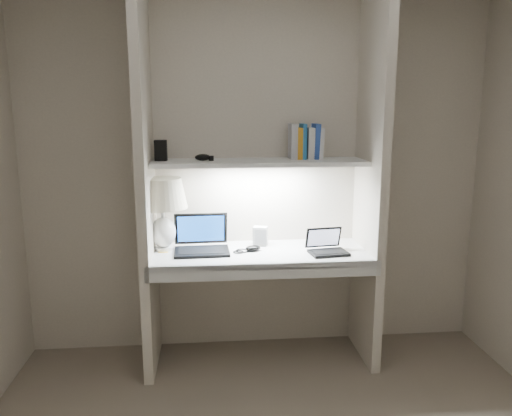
{
  "coord_description": "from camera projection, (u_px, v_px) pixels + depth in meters",
  "views": [
    {
      "loc": [
        -0.33,
        -1.94,
        1.7
      ],
      "look_at": [
        -0.05,
        1.05,
        1.1
      ],
      "focal_mm": 35.0,
      "sensor_mm": 36.0,
      "label": 1
    }
  ],
  "objects": [
    {
      "name": "shelf_box",
      "position": [
        161.0,
        150.0,
        3.23
      ],
      "size": [
        0.08,
        0.06,
        0.13
      ],
      "primitive_type": "cube",
      "rotation": [
        0.0,
        0.0,
        -0.04
      ],
      "color": "black",
      "rests_on": "shelf"
    },
    {
      "name": "shelf_gadget",
      "position": [
        203.0,
        157.0,
        3.23
      ],
      "size": [
        0.11,
        0.09,
        0.04
      ],
      "primitive_type": "ellipsoid",
      "rotation": [
        0.0,
        0.0,
        0.13
      ],
      "color": "black",
      "rests_on": "shelf"
    },
    {
      "name": "laptop_main",
      "position": [
        201.0,
        243.0,
        3.31
      ],
      "size": [
        0.37,
        0.32,
        0.24
      ],
      "rotation": [
        0.0,
        0.0,
        0.04
      ],
      "color": "black",
      "rests_on": "desk"
    },
    {
      "name": "mouse",
      "position": [
        253.0,
        248.0,
        3.31
      ],
      "size": [
        0.12,
        0.09,
        0.04
      ],
      "primitive_type": "ellipsoid",
      "rotation": [
        0.0,
        0.0,
        0.3
      ],
      "color": "black",
      "rests_on": "desk"
    },
    {
      "name": "table_lamp",
      "position": [
        162.0,
        202.0,
        3.27
      ],
      "size": [
        0.33,
        0.33,
        0.48
      ],
      "color": "white",
      "rests_on": "desk"
    },
    {
      "name": "shelf",
      "position": [
        259.0,
        162.0,
        3.28
      ],
      "size": [
        1.4,
        0.36,
        0.03
      ],
      "primitive_type": "cube",
      "color": "silver",
      "rests_on": "back_wall"
    },
    {
      "name": "book_row",
      "position": [
        305.0,
        142.0,
        3.35
      ],
      "size": [
        0.22,
        0.16,
        0.23
      ],
      "color": "silver",
      "rests_on": "shelf"
    },
    {
      "name": "back_wall",
      "position": [
        257.0,
        174.0,
        3.48
      ],
      "size": [
        3.2,
        0.01,
        2.5
      ],
      "primitive_type": "cube",
      "color": "beige",
      "rests_on": "floor"
    },
    {
      "name": "alcove_panel_left",
      "position": [
        146.0,
        181.0,
        3.14
      ],
      "size": [
        0.06,
        0.55,
        2.5
      ],
      "primitive_type": "cube",
      "color": "beige",
      "rests_on": "floor"
    },
    {
      "name": "desk_apron",
      "position": [
        265.0,
        271.0,
        3.06
      ],
      "size": [
        1.46,
        0.03,
        0.1
      ],
      "primitive_type": "cube",
      "color": "silver",
      "rests_on": "desk"
    },
    {
      "name": "laptop_netbook",
      "position": [
        327.0,
        247.0,
        3.27
      ],
      "size": [
        0.27,
        0.24,
        0.16
      ],
      "rotation": [
        0.0,
        0.0,
        0.13
      ],
      "color": "black",
      "rests_on": "desk"
    },
    {
      "name": "sticky_note",
      "position": [
        164.0,
        251.0,
        3.3
      ],
      "size": [
        0.07,
        0.07,
        0.0
      ],
      "primitive_type": "cube",
      "rotation": [
        0.0,
        0.0,
        -0.1
      ],
      "color": "yellow",
      "rests_on": "desk"
    },
    {
      "name": "cable_coil",
      "position": [
        242.0,
        251.0,
        3.3
      ],
      "size": [
        0.11,
        0.11,
        0.01
      ],
      "primitive_type": "torus",
      "rotation": [
        0.0,
        0.0,
        -0.39
      ],
      "color": "black",
      "rests_on": "desk"
    },
    {
      "name": "desk",
      "position": [
        261.0,
        254.0,
        3.31
      ],
      "size": [
        1.4,
        0.55,
        0.04
      ],
      "primitive_type": "cube",
      "color": "white",
      "rests_on": "alcove_panel_left"
    },
    {
      "name": "alcove_panel_right",
      "position": [
        371.0,
        178.0,
        3.28
      ],
      "size": [
        0.06,
        0.55,
        2.5
      ],
      "primitive_type": "cube",
      "color": "beige",
      "rests_on": "floor"
    },
    {
      "name": "speaker",
      "position": [
        260.0,
        236.0,
        3.43
      ],
      "size": [
        0.11,
        0.09,
        0.13
      ],
      "primitive_type": "cube",
      "rotation": [
        0.0,
        0.0,
        -0.3
      ],
      "color": "silver",
      "rests_on": "desk"
    },
    {
      "name": "strip_light",
      "position": [
        259.0,
        166.0,
        3.29
      ],
      "size": [
        0.6,
        0.04,
        0.02
      ],
      "primitive_type": "cube",
      "color": "white",
      "rests_on": "shelf"
    }
  ]
}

